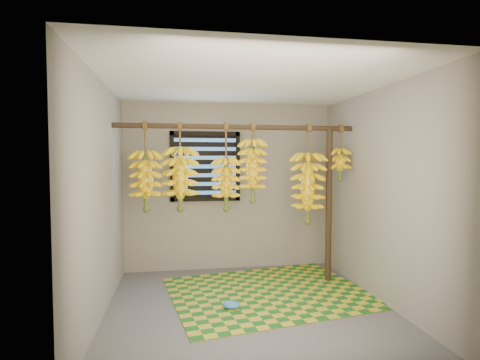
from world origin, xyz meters
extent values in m
cube|color=#545454|center=(0.00, 0.00, -0.01)|extent=(3.00, 3.00, 0.01)
cube|color=silver|center=(0.00, 0.00, 2.40)|extent=(3.00, 3.00, 0.01)
cube|color=gray|center=(0.00, 1.50, 1.20)|extent=(3.00, 0.01, 2.40)
cube|color=gray|center=(-1.50, 0.00, 1.20)|extent=(0.01, 3.00, 2.40)
cube|color=gray|center=(1.50, 0.00, 1.20)|extent=(0.01, 3.00, 2.40)
cube|color=black|center=(-0.35, 1.48, 1.50)|extent=(1.00, 0.04, 1.00)
cylinder|color=#3D2F1C|center=(0.00, 0.70, 2.00)|extent=(3.00, 0.06, 0.06)
cylinder|color=#3D2F1C|center=(1.20, 0.70, 1.00)|extent=(0.08, 0.08, 2.00)
cube|color=#1B5D1C|center=(0.33, 0.40, 0.01)|extent=(2.58, 2.20, 0.01)
ellipsoid|color=#367DCB|center=(-0.19, -0.03, 0.05)|extent=(0.23, 0.20, 0.08)
cylinder|color=brown|center=(-1.12, 0.70, 1.85)|extent=(0.02, 0.02, 0.36)
cylinder|color=#4C5923|center=(-1.12, 0.70, 1.36)|extent=(0.06, 0.06, 0.68)
cylinder|color=brown|center=(-0.71, 0.70, 1.87)|extent=(0.02, 0.02, 0.32)
cylinder|color=#4C5923|center=(-0.71, 0.70, 1.38)|extent=(0.07, 0.07, 0.73)
cylinder|color=brown|center=(-0.15, 0.70, 1.81)|extent=(0.02, 0.02, 0.44)
cylinder|color=#4C5923|center=(-0.15, 0.70, 1.31)|extent=(0.06, 0.06, 0.62)
cylinder|color=brown|center=(0.19, 0.70, 1.93)|extent=(0.02, 0.02, 0.21)
cylinder|color=#4C5923|center=(0.19, 0.70, 1.48)|extent=(0.06, 0.06, 0.75)
cylinder|color=brown|center=(0.92, 0.70, 1.84)|extent=(0.02, 0.02, 0.38)
cylinder|color=#4C5923|center=(0.92, 0.70, 1.25)|extent=(0.07, 0.07, 0.86)
cylinder|color=brown|center=(1.35, 0.70, 1.88)|extent=(0.02, 0.02, 0.31)
cylinder|color=#4C5923|center=(1.35, 0.70, 1.56)|extent=(0.05, 0.05, 0.39)
camera|label=1|loc=(-0.74, -3.90, 1.59)|focal=28.00mm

